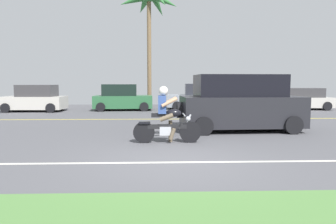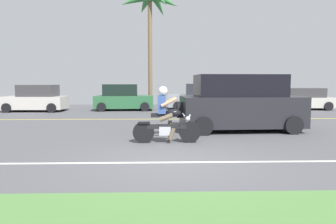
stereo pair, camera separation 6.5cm
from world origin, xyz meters
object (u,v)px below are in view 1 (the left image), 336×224
(parked_car_2, at_px, (201,97))
(parked_car_3, at_px, (300,99))
(parked_car_0, at_px, (35,99))
(palm_tree_0, at_px, (149,4))
(suv_nearby, at_px, (240,104))
(motorcyclist, at_px, (166,119))
(parked_car_1, at_px, (122,98))

(parked_car_2, xyz_separation_m, parked_car_3, (6.49, -0.55, -0.12))
(parked_car_0, bearing_deg, parked_car_3, 2.70)
(palm_tree_0, bearing_deg, parked_car_0, -151.84)
(parked_car_0, distance_m, parked_car_2, 10.58)
(suv_nearby, xyz_separation_m, parked_car_2, (-0.09, 9.29, -0.22))
(parked_car_0, distance_m, palm_tree_0, 10.38)
(motorcyclist, distance_m, parked_car_0, 12.84)
(parked_car_1, relative_size, parked_car_3, 0.93)
(motorcyclist, xyz_separation_m, parked_car_0, (-7.80, 10.20, 0.05))
(parked_car_1, bearing_deg, parked_car_2, 7.67)
(motorcyclist, height_order, parked_car_2, parked_car_2)
(motorcyclist, xyz_separation_m, parked_car_1, (-2.52, 10.86, 0.06))
(parked_car_0, height_order, parked_car_1, parked_car_1)
(parked_car_3, bearing_deg, parked_car_2, 175.11)
(parked_car_3, bearing_deg, motorcyclist, -129.84)
(suv_nearby, bearing_deg, palm_tree_0, 107.11)
(parked_car_2, bearing_deg, motorcyclist, -103.13)
(parked_car_0, bearing_deg, palm_tree_0, 28.16)
(motorcyclist, height_order, parked_car_0, motorcyclist)
(suv_nearby, xyz_separation_m, parked_car_1, (-5.31, 8.59, -0.23))
(suv_nearby, bearing_deg, parked_car_3, 53.80)
(parked_car_0, xyz_separation_m, parked_car_1, (5.28, 0.65, 0.01))
(parked_car_0, bearing_deg, parked_car_2, 7.35)
(motorcyclist, height_order, parked_car_3, motorcyclist)
(parked_car_1, relative_size, palm_tree_0, 0.43)
(parked_car_1, bearing_deg, parked_car_3, 0.72)
(motorcyclist, xyz_separation_m, suv_nearby, (2.79, 2.27, 0.29))
(suv_nearby, relative_size, parked_car_2, 1.04)
(motorcyclist, distance_m, parked_car_1, 11.14)
(palm_tree_0, bearing_deg, motorcyclist, -86.70)
(parked_car_1, relative_size, parked_car_2, 0.85)
(motorcyclist, height_order, suv_nearby, suv_nearby)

